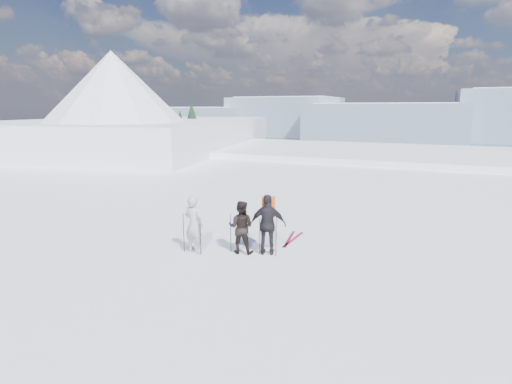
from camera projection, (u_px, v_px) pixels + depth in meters
lake_basin at (391, 225)px, 37.69m from camera, size 820.00×820.00×71.62m
far_mountain_range at (456, 119)px, 409.24m from camera, size 770.00×110.00×53.00m
near_ridge at (154, 176)px, 46.59m from camera, size 31.37×35.68×25.62m
skier_grey at (194, 224)px, 12.03m from camera, size 0.70×0.51×1.79m
skier_dark at (241, 227)px, 12.04m from camera, size 0.89×0.75×1.62m
skier_pack at (268, 225)px, 11.89m from camera, size 1.17×0.76×1.84m
backpack at (269, 183)px, 11.88m from camera, size 0.44×0.33×0.60m
ski_poles at (233, 235)px, 11.98m from camera, size 2.76×0.78×1.29m
skis_loose at (291, 239)px, 13.39m from camera, size 0.41×1.70×0.03m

